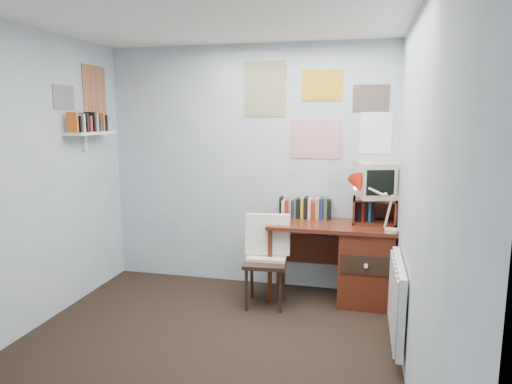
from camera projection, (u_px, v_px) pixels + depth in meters
ground at (189, 366)px, 3.30m from camera, size 3.50×3.50×0.00m
back_wall at (248, 167)px, 4.77m from camera, size 3.00×0.02×2.50m
right_wall at (418, 206)px, 2.75m from camera, size 0.02×3.50×2.50m
ceiling at (180, 2)px, 2.88m from camera, size 3.00×3.50×0.02m
desk at (359, 261)px, 4.39m from camera, size 1.20×0.55×0.76m
desk_chair at (266, 263)px, 4.29m from camera, size 0.45×0.44×0.83m
desk_lamp at (393, 208)px, 4.02m from camera, size 0.35×0.32×0.44m
tv_riser at (374, 210)px, 4.39m from camera, size 0.40×0.30×0.25m
crt_tv at (379, 178)px, 4.34m from camera, size 0.47×0.45×0.37m
book_row at (309, 208)px, 4.60m from camera, size 0.60×0.14×0.22m
radiator at (397, 300)px, 3.43m from camera, size 0.09×0.80×0.60m
wall_shelf at (91, 133)px, 4.40m from camera, size 0.20×0.62×0.24m
posters_back at (316, 109)px, 4.50m from camera, size 1.20×0.01×0.90m
posters_left at (80, 93)px, 4.36m from camera, size 0.01×0.70×0.60m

